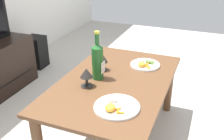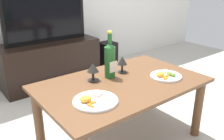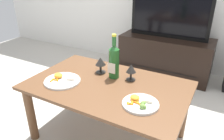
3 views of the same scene
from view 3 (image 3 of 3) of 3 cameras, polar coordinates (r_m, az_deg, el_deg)
ground_plane at (r=1.95m, az=-1.11°, el=-17.23°), size 6.40×6.40×0.00m
dining_table at (r=1.69m, az=-1.24°, el=-6.42°), size 1.22×0.76×0.52m
tv_stand at (r=2.96m, az=13.94°, el=3.61°), size 1.17×0.48×0.53m
tv_screen at (r=2.82m, az=15.08°, el=13.82°), size 0.99×0.05×0.55m
wine_bottle at (r=1.69m, az=0.53°, el=2.53°), size 0.08×0.08×0.36m
goblet_left at (r=1.79m, az=-3.10°, el=2.06°), size 0.09×0.09×0.14m
goblet_right at (r=1.67m, az=5.12°, el=0.16°), size 0.08×0.08×0.13m
dinner_plate_left at (r=1.72m, az=-13.16°, el=-2.64°), size 0.28×0.28×0.05m
dinner_plate_right at (r=1.41m, az=7.56°, el=-8.75°), size 0.24×0.24×0.05m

